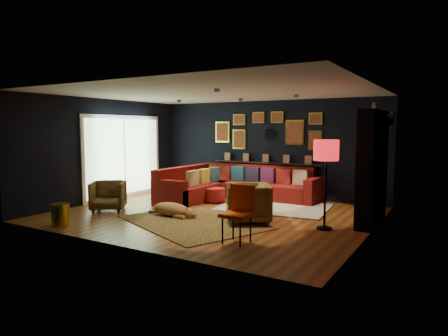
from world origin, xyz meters
The scene contains 20 objects.
floor centered at (0.00, 0.00, 0.00)m, with size 6.50×6.50×0.00m, color #995829.
room_walls centered at (0.00, 0.00, 1.59)m, with size 6.50×6.50×6.50m.
sectional centered at (-0.61, 1.81, 0.32)m, with size 3.41×2.69×0.86m.
ledge centered at (0.00, 2.68, 0.92)m, with size 3.20×0.12×0.04m, color black.
gallery_wall centered at (-0.01, 2.72, 1.81)m, with size 3.15×0.04×1.02m.
sunburst_mirror centered at (0.10, 2.72, 1.70)m, with size 0.47×0.16×0.47m.
fireplace centered at (3.09, 0.90, 1.02)m, with size 0.31×1.60×2.20m.
deer_head centered at (3.14, 1.40, 2.05)m, with size 0.50×0.28×0.45m.
sliding_door centered at (-3.22, 0.60, 1.10)m, with size 0.06×2.80×2.20m.
ceiling_spots centered at (0.00, 0.80, 2.56)m, with size 3.30×2.50×0.06m.
shag_rug centered at (0.86, 1.30, 0.02)m, with size 2.44×1.77×0.03m, color silver.
leopard_rug centered at (0.07, -0.86, 0.01)m, with size 2.80×2.00×0.02m, color #B79047.
coffee_table centered at (0.75, 0.42, 0.40)m, with size 0.96×0.75×0.46m.
pouf centered at (-0.70, 1.21, 0.20)m, with size 0.50×0.50×0.33m, color maroon.
armchair_left centered at (-2.23, -0.90, 0.37)m, with size 0.72×0.67×0.74m, color #A5823A.
armchair_right centered at (1.00, -0.30, 0.43)m, with size 0.83×0.78×0.86m, color #A5823A.
gold_stool centered at (-1.97, -2.35, 0.21)m, with size 0.34×0.34×0.42m, color gold.
orange_chair centered at (1.50, -1.57, 0.55)m, with size 0.46×0.46×0.93m.
floor_lamp centered at (2.46, -0.05, 1.39)m, with size 0.46×0.46×1.65m.
dog centered at (-0.65, -0.64, 0.21)m, with size 1.23×0.61×0.39m, color #B47D47, non-canonical shape.
Camera 1 is at (4.57, -7.19, 1.85)m, focal length 32.00 mm.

